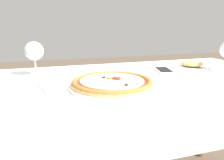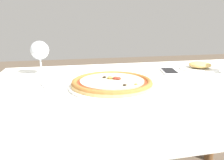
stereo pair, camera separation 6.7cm
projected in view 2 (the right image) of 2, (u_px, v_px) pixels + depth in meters
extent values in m
cube|color=brown|center=(158.00, 89.00, 0.92)|extent=(1.30, 0.86, 0.04)
cube|color=silver|center=(158.00, 84.00, 0.91)|extent=(1.40, 0.96, 0.01)
cylinder|color=brown|center=(30.00, 135.00, 1.24)|extent=(0.06, 0.06, 0.66)
cylinder|color=brown|center=(214.00, 117.00, 1.48)|extent=(0.06, 0.06, 0.66)
cylinder|color=white|center=(112.00, 86.00, 0.86)|extent=(0.34, 0.34, 0.01)
cylinder|color=#E0B26B|center=(112.00, 83.00, 0.86)|extent=(0.32, 0.32, 0.01)
torus|color=#A3662D|center=(112.00, 82.00, 0.86)|extent=(0.32, 0.32, 0.02)
cylinder|color=#BC381E|center=(112.00, 82.00, 0.86)|extent=(0.27, 0.27, 0.00)
cylinder|color=beige|center=(112.00, 81.00, 0.85)|extent=(0.25, 0.25, 0.00)
ellipsoid|color=#A83323|center=(115.00, 78.00, 0.87)|extent=(0.02, 0.02, 0.01)
ellipsoid|color=#BC9342|center=(110.00, 78.00, 0.87)|extent=(0.02, 0.02, 0.01)
ellipsoid|color=#BC9342|center=(136.00, 84.00, 0.79)|extent=(0.01, 0.01, 0.01)
ellipsoid|color=#2D2319|center=(125.00, 85.00, 0.78)|extent=(0.01, 0.01, 0.01)
ellipsoid|color=#2D2319|center=(104.00, 77.00, 0.89)|extent=(0.02, 0.02, 0.01)
ellipsoid|color=#A83323|center=(118.00, 78.00, 0.86)|extent=(0.02, 0.02, 0.01)
cube|color=silver|center=(46.00, 89.00, 0.83)|extent=(0.03, 0.11, 0.00)
cube|color=silver|center=(45.00, 85.00, 0.88)|extent=(0.03, 0.02, 0.00)
cube|color=silver|center=(41.00, 84.00, 0.91)|extent=(0.01, 0.05, 0.00)
cube|color=silver|center=(43.00, 83.00, 0.91)|extent=(0.01, 0.05, 0.00)
cube|color=silver|center=(45.00, 83.00, 0.91)|extent=(0.01, 0.05, 0.00)
cube|color=silver|center=(47.00, 83.00, 0.91)|extent=(0.01, 0.05, 0.00)
cylinder|color=silver|center=(42.00, 74.00, 1.08)|extent=(0.07, 0.07, 0.00)
cylinder|color=silver|center=(41.00, 66.00, 1.07)|extent=(0.01, 0.01, 0.08)
sphere|color=silver|center=(40.00, 50.00, 1.05)|extent=(0.09, 0.09, 0.09)
cube|color=white|center=(169.00, 71.00, 1.12)|extent=(0.10, 0.16, 0.01)
cube|color=black|center=(169.00, 70.00, 1.12)|extent=(0.09, 0.14, 0.00)
cylinder|color=white|center=(199.00, 69.00, 1.18)|extent=(0.20, 0.20, 0.01)
ellipsoid|color=tan|center=(200.00, 65.00, 1.18)|extent=(0.12, 0.12, 0.03)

